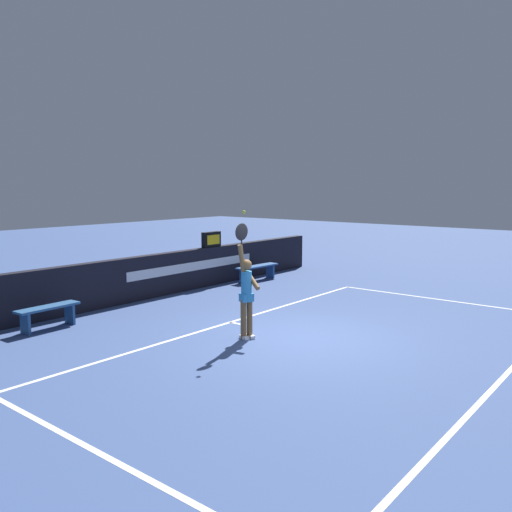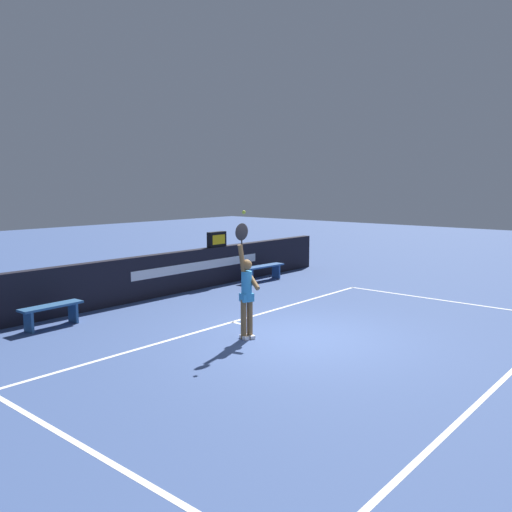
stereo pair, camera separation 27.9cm
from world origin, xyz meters
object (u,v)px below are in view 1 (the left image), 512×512
(tennis_player, at_px, (246,292))
(tennis_ball, at_px, (244,212))
(speed_display, at_px, (211,239))
(courtside_bench_far, at_px, (257,269))
(courtside_bench_near, at_px, (48,312))

(tennis_player, height_order, tennis_ball, tennis_ball)
(speed_display, relative_size, courtside_bench_far, 0.40)
(speed_display, xyz_separation_m, tennis_player, (-3.77, -4.56, -0.45))
(tennis_player, height_order, courtside_bench_far, tennis_player)
(tennis_ball, bearing_deg, courtside_bench_far, 36.58)
(speed_display, xyz_separation_m, courtside_bench_near, (-5.88, -0.79, -1.04))
(tennis_player, relative_size, courtside_bench_near, 1.69)
(courtside_bench_far, bearing_deg, speed_display, 155.36)
(tennis_ball, distance_m, courtside_bench_far, 7.02)
(tennis_player, bearing_deg, tennis_ball, -153.79)
(speed_display, height_order, courtside_bench_far, speed_display)
(courtside_bench_near, height_order, courtside_bench_far, courtside_bench_near)
(tennis_player, distance_m, courtside_bench_far, 6.53)
(tennis_player, distance_m, tennis_ball, 1.59)
(tennis_player, relative_size, tennis_ball, 33.07)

